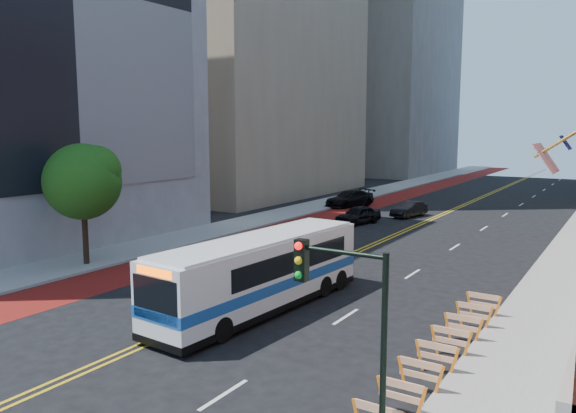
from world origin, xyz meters
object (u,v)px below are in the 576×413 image
(street_tree, at_px, (84,179))
(traffic_signal, at_px, (346,313))
(car_c, at_px, (350,198))
(transit_bus, at_px, (263,272))
(car_b, at_px, (409,209))
(car_a, at_px, (358,215))

(street_tree, bearing_deg, traffic_signal, -24.82)
(street_tree, distance_m, car_c, 29.86)
(traffic_signal, xyz_separation_m, transit_bus, (-8.05, 8.50, -2.07))
(street_tree, xyz_separation_m, traffic_signal, (20.66, -9.55, -1.19))
(car_b, distance_m, car_c, 7.87)
(car_a, bearing_deg, traffic_signal, -50.29)
(transit_bus, relative_size, car_c, 2.12)
(traffic_signal, xyz_separation_m, car_b, (-11.49, 35.93, -3.05))
(transit_bus, distance_m, car_c, 32.38)
(traffic_signal, xyz_separation_m, car_a, (-13.73, 30.30, -2.99))
(traffic_signal, distance_m, car_b, 37.85)
(car_c, bearing_deg, traffic_signal, -46.41)
(transit_bus, bearing_deg, traffic_signal, -42.68)
(transit_bus, xyz_separation_m, car_c, (-10.67, 30.56, -0.85))
(transit_bus, height_order, car_a, transit_bus)
(car_a, relative_size, car_c, 0.78)
(car_b, bearing_deg, car_a, -100.30)
(car_a, distance_m, car_b, 6.06)
(traffic_signal, distance_m, car_c, 43.42)
(car_a, bearing_deg, car_b, 83.63)
(transit_bus, distance_m, car_b, 27.66)
(street_tree, distance_m, car_b, 28.25)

